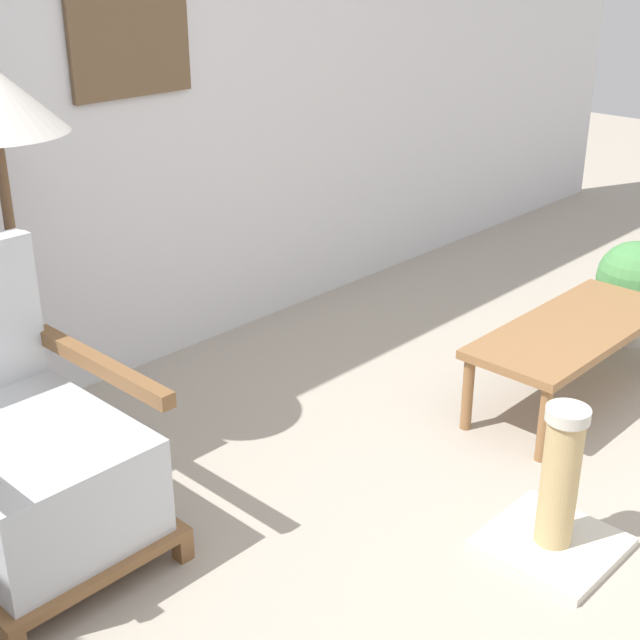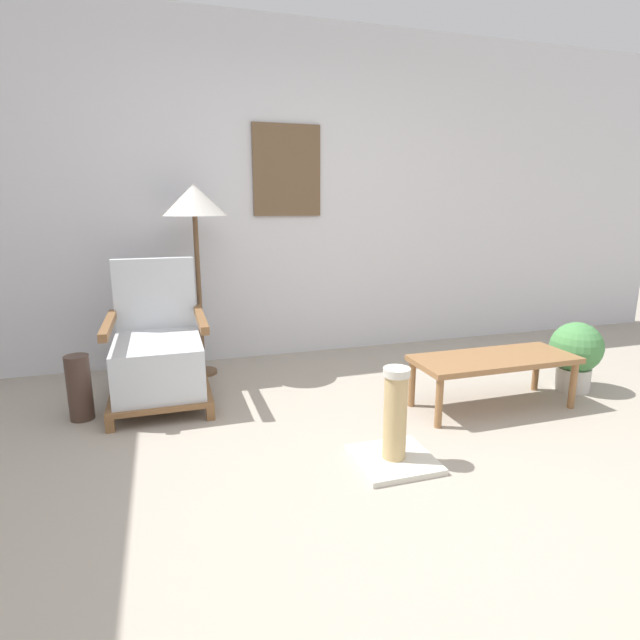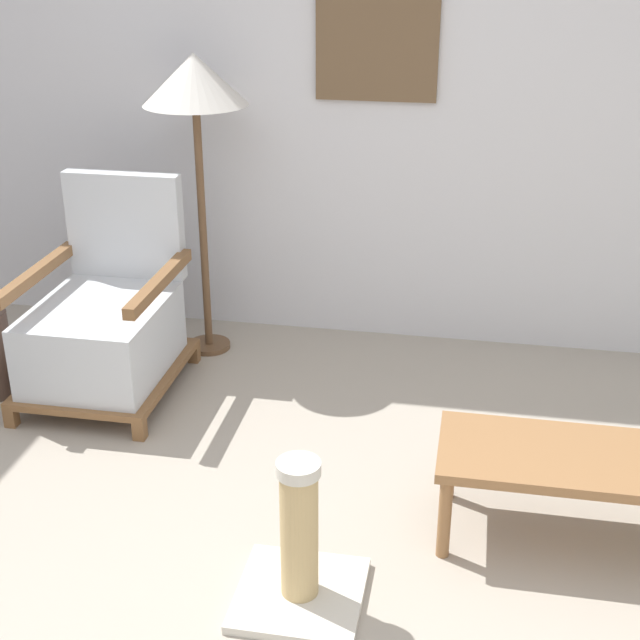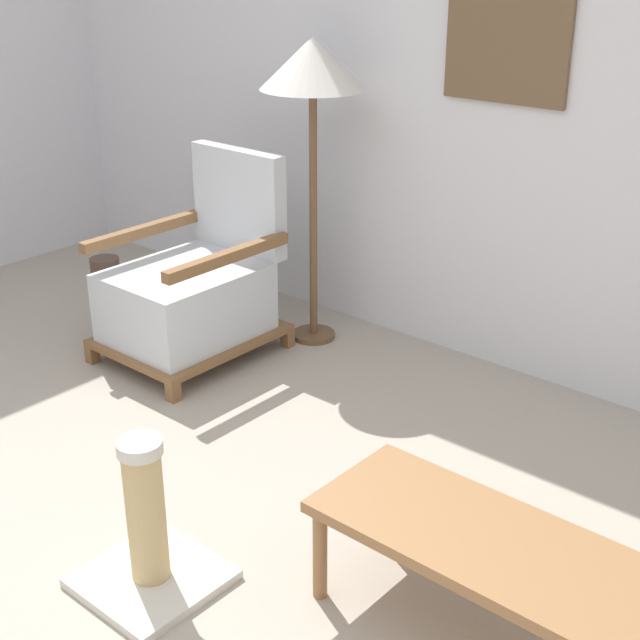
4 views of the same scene
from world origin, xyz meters
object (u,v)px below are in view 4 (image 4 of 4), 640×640
at_px(floor_lamp, 313,74).
at_px(coffee_table, 497,554).
at_px(armchair, 193,290).
at_px(vase, 108,297).
at_px(scratching_post, 148,538).

relative_size(floor_lamp, coffee_table, 1.36).
distance_m(armchair, floor_lamp, 1.11).
xyz_separation_m(coffee_table, vase, (-2.50, 0.59, -0.10)).
distance_m(coffee_table, scratching_post, 1.03).
bearing_deg(armchair, coffee_table, -19.87).
bearing_deg(armchair, scratching_post, -46.83).
height_order(armchair, vase, armchair).
xyz_separation_m(floor_lamp, scratching_post, (0.81, -1.69, -1.10)).
bearing_deg(vase, floor_lamp, 39.43).
bearing_deg(scratching_post, floor_lamp, 115.73).
distance_m(armchair, scratching_post, 1.65).
bearing_deg(vase, coffee_table, -13.24).
xyz_separation_m(vase, scratching_post, (1.59, -1.05, -0.04)).
height_order(armchair, floor_lamp, floor_lamp).
relative_size(coffee_table, vase, 2.60).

